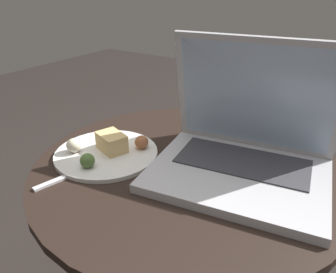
# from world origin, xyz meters

# --- Properties ---
(table) EXTENTS (0.66, 0.66, 0.56)m
(table) POSITION_xyz_m (0.00, 0.00, 0.39)
(table) COLOR #9E9EA3
(table) RESTS_ON ground_plane
(laptop) EXTENTS (0.37, 0.30, 0.27)m
(laptop) POSITION_xyz_m (0.11, 0.04, 0.62)
(laptop) COLOR #B2B2B7
(laptop) RESTS_ON table
(beer_glass) EXTENTS (0.08, 0.08, 0.20)m
(beer_glass) POSITION_xyz_m (0.01, 0.18, 0.66)
(beer_glass) COLOR gold
(beer_glass) RESTS_ON table
(snack_plate) EXTENTS (0.23, 0.23, 0.05)m
(snack_plate) POSITION_xyz_m (-0.17, -0.07, 0.57)
(snack_plate) COLOR silver
(snack_plate) RESTS_ON table
(fork) EXTENTS (0.06, 0.19, 0.00)m
(fork) POSITION_xyz_m (-0.17, -0.14, 0.56)
(fork) COLOR silver
(fork) RESTS_ON table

